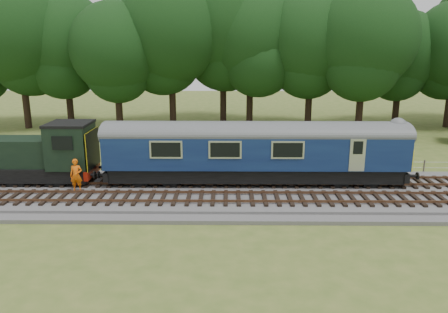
{
  "coord_description": "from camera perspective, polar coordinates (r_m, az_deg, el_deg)",
  "views": [
    {
      "loc": [
        -3.36,
        -24.35,
        8.61
      ],
      "look_at": [
        -3.65,
        1.4,
        2.0
      ],
      "focal_mm": 35.0,
      "sensor_mm": 36.0,
      "label": 1
    }
  ],
  "objects": [
    {
      "name": "tree_line",
      "position": [
        47.27,
        4.73,
        3.85
      ],
      "size": [
        70.0,
        8.0,
        18.0
      ],
      "primitive_type": null,
      "color": "black",
      "rests_on": "ground"
    },
    {
      "name": "worker",
      "position": [
        26.56,
        -18.74,
        -2.34
      ],
      "size": [
        0.72,
        0.48,
        1.93
      ],
      "primitive_type": "imported",
      "rotation": [
        0.0,
        0.0,
        0.03
      ],
      "color": "orange",
      "rests_on": "ballast"
    },
    {
      "name": "fence",
      "position": [
        30.3,
        7.0,
        -2.23
      ],
      "size": [
        64.0,
        0.12,
        1.0
      ],
      "primitive_type": null,
      "color": "#6B6054",
      "rests_on": "ground"
    },
    {
      "name": "dmu_railcar",
      "position": [
        26.49,
        4.08,
        1.26
      ],
      "size": [
        18.05,
        2.86,
        3.88
      ],
      "color": "black",
      "rests_on": "ground"
    },
    {
      "name": "ballast",
      "position": [
        25.99,
        8.07,
        -4.69
      ],
      "size": [
        70.0,
        7.0,
        0.35
      ],
      "primitive_type": "cube",
      "color": "#4C4C4F",
      "rests_on": "ground"
    },
    {
      "name": "track_north",
      "position": [
        27.23,
        7.72,
        -3.25
      ],
      "size": [
        67.2,
        2.4,
        0.21
      ],
      "color": "black",
      "rests_on": "ballast"
    },
    {
      "name": "shunter_loco",
      "position": [
        29.32,
        -24.25,
        0.02
      ],
      "size": [
        8.92,
        2.6,
        3.38
      ],
      "color": "black",
      "rests_on": "ground"
    },
    {
      "name": "ground",
      "position": [
        26.05,
        8.06,
        -5.06
      ],
      "size": [
        120.0,
        120.0,
        0.0
      ],
      "primitive_type": "plane",
      "color": "#4D6625",
      "rests_on": "ground"
    },
    {
      "name": "track_south",
      "position": [
        24.42,
        8.56,
        -5.38
      ],
      "size": [
        67.2,
        2.4,
        0.21
      ],
      "color": "black",
      "rests_on": "ballast"
    }
  ]
}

